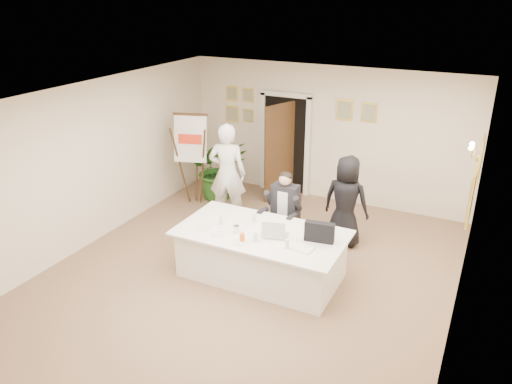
{
  "coord_description": "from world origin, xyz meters",
  "views": [
    {
      "loc": [
        3.11,
        -6.04,
        4.22
      ],
      "look_at": [
        -0.18,
        0.6,
        1.16
      ],
      "focal_mm": 35.0,
      "sensor_mm": 36.0,
      "label": 1
    }
  ],
  "objects": [
    {
      "name": "wall_left",
      "position": [
        -3.0,
        0.0,
        1.4
      ],
      "size": [
        0.1,
        7.0,
        2.8
      ],
      "primitive_type": "cube",
      "color": "#F2E1CD",
      "rests_on": "floor"
    },
    {
      "name": "glass_a",
      "position": [
        -0.49,
        0.0,
        0.84
      ],
      "size": [
        0.08,
        0.08,
        0.14
      ],
      "primitive_type": "cylinder",
      "rotation": [
        0.0,
        0.0,
        -0.3
      ],
      "color": "silver",
      "rests_on": "conference_table"
    },
    {
      "name": "wall_back",
      "position": [
        0.0,
        3.5,
        1.4
      ],
      "size": [
        6.0,
        0.1,
        2.8
      ],
      "primitive_type": "cube",
      "color": "#F2E1CD",
      "rests_on": "floor"
    },
    {
      "name": "paper_stack",
      "position": [
        0.94,
        -0.19,
        0.79
      ],
      "size": [
        0.33,
        0.25,
        0.03
      ],
      "primitive_type": "cube",
      "rotation": [
        0.0,
        0.0,
        -0.13
      ],
      "color": "white",
      "rests_on": "conference_table"
    },
    {
      "name": "standing_woman",
      "position": [
        1.02,
        1.66,
        0.81
      ],
      "size": [
        0.81,
        0.55,
        1.62
      ],
      "primitive_type": "imported",
      "rotation": [
        0.0,
        0.0,
        3.1
      ],
      "color": "black",
      "rests_on": "floor"
    },
    {
      "name": "plate_mid",
      "position": [
        -0.38,
        -0.33,
        0.78
      ],
      "size": [
        0.25,
        0.25,
        0.01
      ],
      "primitive_type": "cylinder",
      "rotation": [
        0.0,
        0.0,
        -0.32
      ],
      "color": "white",
      "rests_on": "conference_table"
    },
    {
      "name": "standing_man",
      "position": [
        -1.28,
        1.6,
        0.96
      ],
      "size": [
        0.8,
        0.63,
        1.93
      ],
      "primitive_type": "imported",
      "rotation": [
        0.0,
        0.0,
        3.42
      ],
      "color": "white",
      "rests_on": "floor"
    },
    {
      "name": "doorway",
      "position": [
        -0.88,
        3.32,
        1.04
      ],
      "size": [
        1.14,
        0.86,
        2.2
      ],
      "color": "black",
      "rests_on": "floor"
    },
    {
      "name": "wall_sconce",
      "position": [
        2.9,
        1.2,
        2.1
      ],
      "size": [
        0.2,
        0.3,
        0.24
      ],
      "primitive_type": null,
      "color": "gold",
      "rests_on": "wall_right"
    },
    {
      "name": "ceiling",
      "position": [
        0.0,
        0.0,
        2.8
      ],
      "size": [
        6.0,
        7.0,
        0.02
      ],
      "primitive_type": "cube",
      "color": "white",
      "rests_on": "wall_back"
    },
    {
      "name": "laptop",
      "position": [
        0.44,
        0.04,
        0.91
      ],
      "size": [
        0.43,
        0.44,
        0.28
      ],
      "primitive_type": null,
      "rotation": [
        0.0,
        0.0,
        0.27
      ],
      "color": "#B7BABC",
      "rests_on": "conference_table"
    },
    {
      "name": "floor",
      "position": [
        0.0,
        0.0,
        0.0
      ],
      "size": [
        7.0,
        7.0,
        0.0
      ],
      "primitive_type": "plane",
      "color": "brown",
      "rests_on": "ground"
    },
    {
      "name": "plate_near",
      "position": [
        0.06,
        -0.41,
        0.78
      ],
      "size": [
        0.27,
        0.27,
        0.01
      ],
      "primitive_type": "cylinder",
      "rotation": [
        0.0,
        0.0,
        -0.27
      ],
      "color": "white",
      "rests_on": "conference_table"
    },
    {
      "name": "conference_table",
      "position": [
        0.18,
        0.05,
        0.39
      ],
      "size": [
        2.56,
        1.37,
        0.78
      ],
      "color": "white",
      "rests_on": "floor"
    },
    {
      "name": "plate_left",
      "position": [
        -0.67,
        -0.24,
        0.78
      ],
      "size": [
        0.28,
        0.28,
        0.01
      ],
      "primitive_type": "cylinder",
      "rotation": [
        0.0,
        0.0,
        -0.2
      ],
      "color": "white",
      "rests_on": "conference_table"
    },
    {
      "name": "flip_chart",
      "position": [
        -2.3,
        1.99,
        0.87
      ],
      "size": [
        0.68,
        0.51,
        1.89
      ],
      "color": "#342010",
      "rests_on": "floor"
    },
    {
      "name": "laptop_bag",
      "position": [
        1.07,
        0.15,
        0.93
      ],
      "size": [
        0.44,
        0.18,
        0.3
      ],
      "primitive_type": "cube",
      "rotation": [
        0.0,
        0.0,
        0.14
      ],
      "color": "black",
      "rests_on": "conference_table"
    },
    {
      "name": "glass_c",
      "position": [
        0.73,
        -0.25,
        0.84
      ],
      "size": [
        0.07,
        0.07,
        0.14
      ],
      "primitive_type": "cylinder",
      "rotation": [
        0.0,
        0.0,
        0.28
      ],
      "color": "silver",
      "rests_on": "conference_table"
    },
    {
      "name": "oj_glass",
      "position": [
        0.07,
        -0.36,
        0.84
      ],
      "size": [
        0.09,
        0.09,
        0.13
      ],
      "primitive_type": "cylinder",
      "rotation": [
        0.0,
        0.0,
        -0.3
      ],
      "color": "orange",
      "rests_on": "conference_table"
    },
    {
      "name": "wall_right",
      "position": [
        3.0,
        0.0,
        1.4
      ],
      "size": [
        0.1,
        7.0,
        2.8
      ],
      "primitive_type": "cube",
      "color": "#F2E1CD",
      "rests_on": "floor"
    },
    {
      "name": "steel_jug",
      "position": [
        -0.15,
        -0.13,
        0.83
      ],
      "size": [
        0.11,
        0.11,
        0.11
      ],
      "primitive_type": "cylinder",
      "rotation": [
        0.0,
        0.0,
        0.16
      ],
      "color": "silver",
      "rests_on": "conference_table"
    },
    {
      "name": "pictures_right_wall",
      "position": [
        2.97,
        1.2,
        1.75
      ],
      "size": [
        0.06,
        2.2,
        0.8
      ],
      "primitive_type": null,
      "color": "#E4CC4D",
      "rests_on": "wall_right"
    },
    {
      "name": "potted_palm",
      "position": [
        -2.0,
        2.5,
        0.65
      ],
      "size": [
        1.56,
        1.55,
        1.31
      ],
      "primitive_type": "imported",
      "rotation": [
        0.0,
        0.0,
        0.75
      ],
      "color": "#23571D",
      "rests_on": "floor"
    },
    {
      "name": "seated_man",
      "position": [
        0.13,
        1.04,
        0.7
      ],
      "size": [
        0.68,
        0.72,
        1.41
      ],
      "primitive_type": null,
      "rotation": [
        0.0,
        0.0,
        -0.13
      ],
      "color": "black",
      "rests_on": "floor"
    },
    {
      "name": "glass_d",
      "position": [
        -0.05,
        0.29,
        0.84
      ],
      "size": [
        0.08,
        0.08,
        0.14
      ],
      "primitive_type": "cylinder",
      "rotation": [
        0.0,
        0.0,
        -0.2
      ],
      "color": "silver",
      "rests_on": "conference_table"
    },
    {
      "name": "glass_b",
      "position": [
        0.25,
        -0.27,
        0.84
      ],
      "size": [
        0.08,
        0.08,
        0.14
      ],
      "primitive_type": "cylinder",
      "rotation": [
        0.0,
        0.0,
        0.21
      ],
      "color": "silver",
      "rests_on": "conference_table"
    },
    {
      "name": "wall_front",
      "position": [
        0.0,
        -3.5,
        1.4
      ],
      "size": [
        6.0,
        0.1,
        2.8
      ],
      "primitive_type": "cube",
      "color": "#F2E1CD",
      "rests_on": "floor"
    },
    {
      "name": "pictures_back_wall",
      "position": [
        -0.8,
        3.47,
        1.85
      ],
      "size": [
        3.4,
        0.06,
        0.8
      ],
      "primitive_type": null,
      "color": "#E4CC4D",
      "rests_on": "wall_back"
    }
  ]
}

